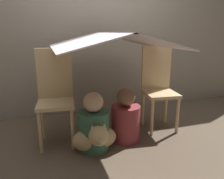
% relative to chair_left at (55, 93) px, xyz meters
% --- Properties ---
extents(ground_plane, '(8.80, 8.80, 0.00)m').
position_rel_chair_left_xyz_m(ground_plane, '(0.60, -0.20, -0.54)').
color(ground_plane, brown).
extents(wall_back, '(7.00, 0.05, 2.50)m').
position_rel_chair_left_xyz_m(wall_back, '(0.60, 0.84, 0.71)').
color(wall_back, gray).
rests_on(wall_back, ground_plane).
extents(chair_left, '(0.40, 0.40, 1.00)m').
position_rel_chair_left_xyz_m(chair_left, '(0.00, 0.00, 0.00)').
color(chair_left, '#D1B27F').
rests_on(chair_left, ground_plane).
extents(chair_right, '(0.41, 0.41, 1.00)m').
position_rel_chair_left_xyz_m(chair_right, '(1.21, -0.00, 0.00)').
color(chair_right, '#D1B27F').
rests_on(chair_right, ground_plane).
extents(sheet_canopy, '(1.22, 1.22, 0.16)m').
position_rel_chair_left_xyz_m(sheet_canopy, '(0.60, -0.08, 0.54)').
color(sheet_canopy, silver).
extents(person_front, '(0.31, 0.31, 0.60)m').
position_rel_chair_left_xyz_m(person_front, '(0.34, -0.30, -0.29)').
color(person_front, '#38664C').
rests_on(person_front, ground_plane).
extents(person_second, '(0.31, 0.31, 0.59)m').
position_rel_chair_left_xyz_m(person_second, '(0.71, -0.21, -0.29)').
color(person_second, maroon).
rests_on(person_second, ground_plane).
extents(dog, '(0.45, 0.41, 0.36)m').
position_rel_chair_left_xyz_m(dog, '(0.33, -0.38, -0.38)').
color(dog, tan).
rests_on(dog, ground_plane).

